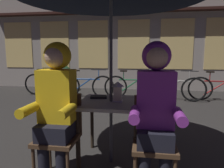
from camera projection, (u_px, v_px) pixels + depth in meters
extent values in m
plane|color=#2D2B28|center=(111.00, 161.00, 2.49)|extent=(60.00, 60.00, 0.00)
cube|color=#B2AD9E|center=(111.00, 103.00, 2.39)|extent=(0.72, 0.72, 0.04)
cylinder|color=#2D2319|center=(78.00, 142.00, 2.18)|extent=(0.04, 0.04, 0.70)
cylinder|color=#2D2319|center=(136.00, 146.00, 2.09)|extent=(0.04, 0.04, 0.70)
cylinder|color=#2D2319|center=(92.00, 123.00, 2.79)|extent=(0.04, 0.04, 0.70)
cylinder|color=#2D2319|center=(138.00, 125.00, 2.70)|extent=(0.04, 0.04, 0.70)
cylinder|color=#4C4C51|center=(111.00, 68.00, 2.33)|extent=(0.04, 0.04, 2.25)
cube|color=white|center=(118.00, 101.00, 2.36)|extent=(0.11, 0.11, 0.02)
cube|color=white|center=(118.00, 93.00, 2.34)|extent=(0.09, 0.09, 0.16)
pyramid|color=white|center=(118.00, 84.00, 2.33)|extent=(0.11, 0.11, 0.06)
cube|color=#513823|center=(57.00, 139.00, 2.07)|extent=(0.40, 0.40, 0.04)
cylinder|color=#513823|center=(34.00, 168.00, 1.96)|extent=(0.03, 0.03, 0.41)
cylinder|color=#513823|center=(79.00, 154.00, 2.24)|extent=(0.03, 0.03, 0.41)
cylinder|color=#513823|center=(50.00, 151.00, 2.30)|extent=(0.03, 0.03, 0.41)
cube|color=#513823|center=(63.00, 112.00, 2.22)|extent=(0.40, 0.03, 0.42)
cube|color=#513823|center=(154.00, 146.00, 1.93)|extent=(0.40, 0.40, 0.04)
cylinder|color=#513823|center=(170.00, 160.00, 2.10)|extent=(0.03, 0.03, 0.41)
cylinder|color=#513823|center=(136.00, 158.00, 2.15)|extent=(0.03, 0.03, 0.41)
cube|color=#513823|center=(154.00, 116.00, 2.07)|extent=(0.40, 0.03, 0.42)
cylinder|color=black|center=(62.00, 166.00, 1.96)|extent=(0.11, 0.11, 0.45)
cylinder|color=black|center=(44.00, 164.00, 1.99)|extent=(0.11, 0.11, 0.45)
cube|color=black|center=(57.00, 130.00, 2.06)|extent=(0.32, 0.36, 0.16)
cube|color=yellow|center=(57.00, 96.00, 2.04)|extent=(0.34, 0.22, 0.52)
cylinder|color=yellow|center=(67.00, 111.00, 1.82)|extent=(0.09, 0.30, 0.09)
cylinder|color=yellow|center=(29.00, 110.00, 1.87)|extent=(0.09, 0.30, 0.09)
sphere|color=tan|center=(56.00, 57.00, 1.99)|extent=(0.21, 0.21, 0.21)
sphere|color=yellow|center=(58.00, 56.00, 2.04)|extent=(0.27, 0.27, 0.27)
cube|color=black|center=(155.00, 136.00, 1.91)|extent=(0.32, 0.36, 0.16)
cube|color=purple|center=(156.00, 99.00, 1.90)|extent=(0.34, 0.22, 0.52)
cylinder|color=purple|center=(179.00, 116.00, 1.67)|extent=(0.09, 0.30, 0.09)
cylinder|color=purple|center=(135.00, 114.00, 1.73)|extent=(0.09, 0.30, 0.09)
sphere|color=tan|center=(157.00, 57.00, 1.85)|extent=(0.21, 0.21, 0.21)
sphere|color=purple|center=(157.00, 56.00, 1.89)|extent=(0.27, 0.27, 0.27)
cube|color=#9E9389|center=(114.00, 3.00, 7.43)|extent=(10.00, 0.60, 6.20)
cube|color=#F4D17A|center=(19.00, 45.00, 7.89)|extent=(1.10, 0.02, 1.70)
cube|color=#F4D17A|center=(55.00, 45.00, 7.67)|extent=(1.10, 0.02, 1.70)
cube|color=#F4D17A|center=(93.00, 45.00, 7.45)|extent=(1.10, 0.02, 1.70)
cube|color=#F4D17A|center=(134.00, 44.00, 7.23)|extent=(1.10, 0.02, 1.70)
cube|color=#F4D17A|center=(177.00, 44.00, 7.02)|extent=(1.10, 0.02, 1.70)
cube|color=#F4D17A|center=(223.00, 44.00, 6.80)|extent=(1.10, 0.02, 1.70)
cube|color=#331914|center=(112.00, 12.00, 7.04)|extent=(9.00, 0.36, 0.08)
torus|color=black|center=(66.00, 85.00, 6.30)|extent=(0.66, 0.05, 0.66)
torus|color=black|center=(35.00, 84.00, 6.46)|extent=(0.66, 0.05, 0.66)
cylinder|color=#ADA89E|center=(50.00, 78.00, 6.35)|extent=(0.84, 0.04, 0.04)
cylinder|color=#ADA89E|center=(46.00, 83.00, 6.39)|extent=(0.61, 0.04, 0.44)
cylinder|color=#ADA89E|center=(41.00, 74.00, 6.37)|extent=(0.02, 0.02, 0.24)
cube|color=black|center=(40.00, 70.00, 6.36)|extent=(0.20, 0.08, 0.04)
cylinder|color=#ADA89E|center=(61.00, 73.00, 6.27)|extent=(0.02, 0.02, 0.28)
cylinder|color=black|center=(61.00, 69.00, 6.25)|extent=(0.44, 0.03, 0.02)
torus|color=black|center=(103.00, 87.00, 5.95)|extent=(0.66, 0.05, 0.66)
torus|color=black|center=(69.00, 86.00, 6.09)|extent=(0.66, 0.05, 0.66)
cylinder|color=#1E4C93|center=(86.00, 79.00, 5.99)|extent=(0.84, 0.04, 0.04)
cylinder|color=#1E4C93|center=(82.00, 85.00, 6.03)|extent=(0.61, 0.04, 0.44)
cylinder|color=#1E4C93|center=(76.00, 75.00, 6.01)|extent=(0.02, 0.02, 0.24)
cube|color=black|center=(76.00, 70.00, 5.99)|extent=(0.20, 0.08, 0.04)
cylinder|color=#1E4C93|center=(99.00, 75.00, 5.91)|extent=(0.02, 0.02, 0.28)
cylinder|color=black|center=(99.00, 70.00, 5.89)|extent=(0.44, 0.03, 0.02)
torus|color=black|center=(152.00, 87.00, 5.84)|extent=(0.66, 0.09, 0.66)
torus|color=black|center=(116.00, 87.00, 5.92)|extent=(0.66, 0.09, 0.66)
cylinder|color=#236B3D|center=(134.00, 80.00, 5.85)|extent=(0.84, 0.09, 0.04)
cylinder|color=#236B3D|center=(129.00, 86.00, 5.89)|extent=(0.61, 0.08, 0.44)
cylinder|color=#236B3D|center=(124.00, 76.00, 5.86)|extent=(0.02, 0.02, 0.24)
cube|color=black|center=(124.00, 71.00, 5.84)|extent=(0.20, 0.09, 0.04)
cylinder|color=#236B3D|center=(147.00, 75.00, 5.80)|extent=(0.02, 0.02, 0.28)
cylinder|color=black|center=(148.00, 70.00, 5.77)|extent=(0.44, 0.05, 0.02)
torus|color=black|center=(194.00, 90.00, 5.49)|extent=(0.66, 0.17, 0.66)
torus|color=black|center=(155.00, 88.00, 5.83)|extent=(0.66, 0.17, 0.66)
cylinder|color=#ADA89E|center=(174.00, 81.00, 5.63)|extent=(0.83, 0.19, 0.04)
cylinder|color=#ADA89E|center=(169.00, 87.00, 5.70)|extent=(0.60, 0.15, 0.44)
cylinder|color=#ADA89E|center=(164.00, 76.00, 5.71)|extent=(0.02, 0.02, 0.24)
cube|color=black|center=(164.00, 71.00, 5.69)|extent=(0.21, 0.12, 0.04)
cylinder|color=#ADA89E|center=(190.00, 76.00, 5.48)|extent=(0.02, 0.02, 0.28)
cylinder|color=black|center=(190.00, 71.00, 5.46)|extent=(0.44, 0.11, 0.02)
torus|color=black|center=(200.00, 89.00, 5.65)|extent=(0.66, 0.11, 0.66)
cylinder|color=maroon|center=(221.00, 81.00, 5.50)|extent=(0.84, 0.11, 0.04)
cylinder|color=maroon|center=(216.00, 88.00, 5.56)|extent=(0.61, 0.09, 0.44)
cylinder|color=maroon|center=(210.00, 77.00, 5.55)|extent=(0.02, 0.02, 0.24)
cube|color=black|center=(210.00, 72.00, 5.53)|extent=(0.21, 0.10, 0.04)
cube|color=black|center=(99.00, 97.00, 2.56)|extent=(0.22, 0.18, 0.02)
cylinder|color=brown|center=(62.00, 86.00, 7.06)|extent=(0.36, 0.36, 0.34)
sphere|color=#285B2D|center=(62.00, 73.00, 7.00)|extent=(0.60, 0.60, 0.60)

